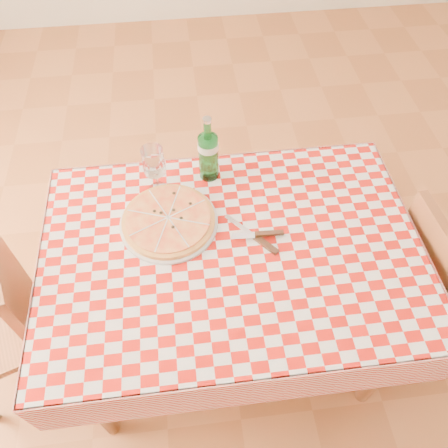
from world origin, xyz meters
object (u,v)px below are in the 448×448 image
(wine_glass, at_px, (155,171))
(water_bottle, at_px, (208,149))
(dining_table, at_px, (232,263))
(pizza_plate, at_px, (169,220))
(chair_near, at_px, (434,283))
(chair_far, at_px, (4,318))

(wine_glass, bearing_deg, water_bottle, 14.35)
(dining_table, relative_size, pizza_plate, 3.46)
(water_bottle, bearing_deg, pizza_plate, -126.97)
(chair_near, distance_m, pizza_plate, 1.07)
(dining_table, bearing_deg, wine_glass, 128.86)
(chair_near, xyz_separation_m, wine_glass, (-1.04, 0.37, 0.38))
(water_bottle, distance_m, wine_glass, 0.21)
(pizza_plate, height_order, wine_glass, wine_glass)
(dining_table, relative_size, wine_glass, 5.99)
(chair_near, distance_m, chair_far, 1.66)
(dining_table, xyz_separation_m, chair_far, (-0.86, -0.02, -0.19))
(chair_far, distance_m, pizza_plate, 0.74)
(pizza_plate, relative_size, wine_glass, 1.73)
(pizza_plate, bearing_deg, chair_far, -167.38)
(wine_glass, bearing_deg, chair_near, -19.80)
(chair_far, bearing_deg, water_bottle, -175.13)
(dining_table, height_order, chair_near, chair_near)
(dining_table, distance_m, pizza_plate, 0.27)
(chair_far, bearing_deg, dining_table, 161.99)
(chair_near, relative_size, pizza_plate, 2.42)
(chair_near, height_order, pizza_plate, chair_near)
(wine_glass, bearing_deg, dining_table, -51.14)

